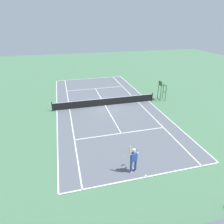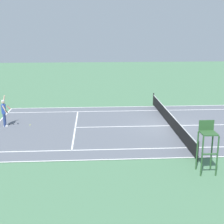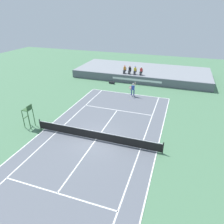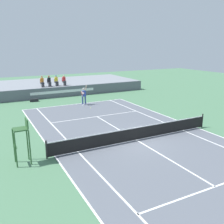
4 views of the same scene
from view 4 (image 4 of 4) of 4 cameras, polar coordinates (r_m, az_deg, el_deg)
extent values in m
plane|color=#4C7A56|center=(16.88, 5.60, -6.42)|extent=(80.00, 80.00, 0.00)
cube|color=slate|center=(16.87, 5.60, -6.39)|extent=(10.98, 23.78, 0.02)
cube|color=white|center=(27.16, -8.18, 1.81)|extent=(10.98, 0.10, 0.01)
cube|color=white|center=(14.81, -12.79, -9.80)|extent=(0.10, 23.78, 0.01)
cube|color=white|center=(20.25, 18.77, -3.42)|extent=(0.10, 23.78, 0.01)
cube|color=white|center=(15.17, -7.70, -8.94)|extent=(0.10, 23.78, 0.01)
cube|color=white|center=(19.31, 15.91, -4.08)|extent=(0.10, 23.78, 0.01)
cube|color=white|center=(22.21, -3.42, -1.03)|extent=(8.22, 0.10, 0.01)
cube|color=white|center=(12.56, 22.31, -15.38)|extent=(8.22, 0.10, 0.01)
cube|color=white|center=(16.87, 5.60, -6.35)|extent=(0.10, 12.80, 0.01)
cube|color=white|center=(27.07, -8.11, 1.76)|extent=(0.10, 0.20, 0.01)
cylinder|color=black|center=(14.51, -14.64, -8.24)|extent=(0.10, 0.10, 1.07)
cylinder|color=black|center=(20.42, 19.77, -1.86)|extent=(0.10, 0.10, 1.07)
cube|color=black|center=(16.71, 5.64, -4.89)|extent=(11.78, 0.02, 0.84)
cube|color=white|center=(16.57, 5.68, -3.52)|extent=(11.78, 0.03, 0.06)
cube|color=#565B66|center=(31.21, -10.99, 4.53)|extent=(22.47, 0.24, 1.26)
cube|color=silver|center=(31.08, -10.93, 4.61)|extent=(7.86, 0.01, 0.32)
cube|color=gray|center=(35.67, -13.19, 5.69)|extent=(22.47, 9.14, 1.26)
cube|color=#474C56|center=(31.39, -15.51, 6.24)|extent=(0.44, 0.44, 0.06)
cube|color=#474C56|center=(31.55, -15.62, 6.73)|extent=(0.44, 0.06, 0.44)
cylinder|color=#4C4C51|center=(31.31, -15.10, 5.84)|extent=(0.04, 0.04, 0.38)
cylinder|color=#4C4C51|center=(31.24, -15.73, 5.78)|extent=(0.04, 0.04, 0.38)
cube|color=#2D2D33|center=(31.28, -15.48, 6.36)|extent=(0.34, 0.44, 0.16)
cube|color=#2D2D33|center=(31.13, -15.36, 5.83)|extent=(0.30, 0.14, 0.44)
cube|color=orange|center=(31.40, -15.58, 6.92)|extent=(0.36, 0.22, 0.52)
sphere|color=tan|center=(31.35, -15.62, 7.59)|extent=(0.20, 0.20, 0.20)
cylinder|color=red|center=(31.34, -15.64, 7.75)|extent=(0.19, 0.19, 0.05)
cube|color=#474C56|center=(31.57, -14.01, 6.39)|extent=(0.44, 0.44, 0.06)
cube|color=#474C56|center=(31.73, -14.13, 6.88)|extent=(0.44, 0.06, 0.44)
cylinder|color=#4C4C51|center=(31.50, -13.61, 5.99)|extent=(0.04, 0.04, 0.38)
cylinder|color=#4C4C51|center=(31.42, -14.23, 5.93)|extent=(0.04, 0.04, 0.38)
cube|color=#2D2D33|center=(31.47, -13.98, 6.51)|extent=(0.34, 0.44, 0.16)
cube|color=#2D2D33|center=(31.31, -13.86, 5.98)|extent=(0.30, 0.14, 0.44)
cube|color=black|center=(31.58, -14.08, 7.06)|extent=(0.36, 0.22, 0.52)
sphere|color=brown|center=(31.54, -14.12, 7.73)|extent=(0.20, 0.20, 0.20)
cylinder|color=red|center=(31.53, -14.13, 7.89)|extent=(0.19, 0.19, 0.05)
cube|color=#474C56|center=(31.79, -12.47, 6.53)|extent=(0.44, 0.44, 0.06)
cube|color=#474C56|center=(31.95, -12.59, 7.02)|extent=(0.44, 0.06, 0.44)
cylinder|color=#4C4C51|center=(31.72, -12.06, 6.14)|extent=(0.04, 0.04, 0.38)
cylinder|color=#4C4C51|center=(31.63, -12.68, 6.08)|extent=(0.04, 0.04, 0.38)
cube|color=#2D2D33|center=(31.68, -12.43, 6.65)|extent=(0.34, 0.44, 0.16)
cube|color=#2D2D33|center=(31.53, -12.30, 6.13)|extent=(0.30, 0.14, 0.44)
cube|color=yellow|center=(31.80, -12.53, 7.21)|extent=(0.36, 0.22, 0.52)
sphere|color=tan|center=(31.75, -12.57, 7.87)|extent=(0.20, 0.20, 0.20)
cylinder|color=#2D4CA8|center=(31.74, -12.58, 8.03)|extent=(0.19, 0.19, 0.05)
cube|color=#474C56|center=(32.05, -10.78, 6.69)|extent=(0.44, 0.44, 0.06)
cube|color=#474C56|center=(32.21, -10.91, 7.17)|extent=(0.44, 0.06, 0.44)
cylinder|color=#4C4C51|center=(31.99, -10.38, 6.29)|extent=(0.04, 0.04, 0.38)
cylinder|color=#4C4C51|center=(31.89, -10.99, 6.24)|extent=(0.04, 0.04, 0.38)
cube|color=#2D2D33|center=(31.95, -10.74, 6.81)|extent=(0.34, 0.44, 0.16)
cube|color=#2D2D33|center=(31.79, -10.61, 6.29)|extent=(0.30, 0.14, 0.44)
cube|color=red|center=(32.06, -10.85, 7.36)|extent=(0.36, 0.22, 0.52)
sphere|color=tan|center=(32.01, -10.88, 8.01)|extent=(0.20, 0.20, 0.20)
cylinder|color=white|center=(32.00, -10.89, 8.17)|extent=(0.19, 0.19, 0.05)
cylinder|color=navy|center=(26.73, -6.07, 2.62)|extent=(0.15, 0.15, 0.92)
cylinder|color=navy|center=(26.58, -6.67, 2.54)|extent=(0.15, 0.15, 0.92)
cube|color=white|center=(26.77, -5.98, 1.74)|extent=(0.15, 0.29, 0.10)
cube|color=white|center=(26.62, -6.58, 1.65)|extent=(0.15, 0.29, 0.10)
cube|color=#2D4CA8|center=(26.50, -6.42, 4.19)|extent=(0.43, 0.29, 0.60)
sphere|color=beige|center=(26.42, -6.44, 5.19)|extent=(0.22, 0.22, 0.22)
cylinder|color=white|center=(26.41, -6.45, 5.38)|extent=(0.21, 0.21, 0.06)
cylinder|color=beige|center=(26.50, -5.92, 5.43)|extent=(0.12, 0.22, 0.61)
cylinder|color=beige|center=(26.29, -6.81, 4.13)|extent=(0.13, 0.34, 0.56)
cylinder|color=black|center=(26.20, -6.76, 3.80)|extent=(0.06, 0.19, 0.25)
torus|color=red|center=(25.98, -6.63, 4.30)|extent=(0.33, 0.23, 0.26)
cylinder|color=silver|center=(25.98, -6.63, 4.30)|extent=(0.29, 0.19, 0.22)
sphere|color=#D1E533|center=(25.26, -4.86, 0.94)|extent=(0.07, 0.07, 0.07)
cylinder|color=#2D562D|center=(13.81, -20.99, -8.12)|extent=(0.07, 0.07, 1.90)
cylinder|color=#2D562D|center=(14.46, -21.34, -7.11)|extent=(0.07, 0.07, 1.90)
cylinder|color=#2D562D|center=(13.89, -18.11, -7.73)|extent=(0.07, 0.07, 1.90)
cylinder|color=#2D562D|center=(14.54, -18.59, -6.75)|extent=(0.07, 0.07, 1.90)
cube|color=#2D562D|center=(13.84, -20.11, -3.65)|extent=(0.70, 0.70, 0.06)
cube|color=#2D562D|center=(13.81, -18.77, -2.41)|extent=(0.06, 0.70, 0.48)
cube|color=#2D562D|center=(14.11, -21.06, -7.23)|extent=(0.10, 0.70, 0.04)
cube|color=black|center=(29.37, -17.22, 2.55)|extent=(0.86, 0.38, 0.32)
cylinder|color=black|center=(29.33, -18.04, 2.47)|extent=(0.08, 0.32, 0.32)
cylinder|color=black|center=(29.41, -16.41, 2.63)|extent=(0.08, 0.32, 0.32)
camera|label=1|loc=(36.33, -6.45, 19.66)|focal=31.45mm
camera|label=2|loc=(21.91, -61.95, 8.49)|focal=51.69mm
camera|label=3|loc=(15.80, 71.39, 22.17)|focal=32.83mm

